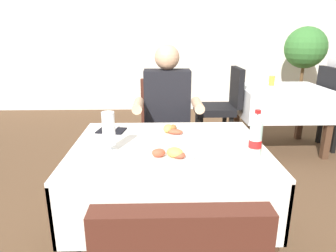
{
  "coord_description": "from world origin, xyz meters",
  "views": [
    {
      "loc": [
        0.06,
        -1.47,
        1.35
      ],
      "look_at": [
        0.1,
        0.19,
        0.83
      ],
      "focal_mm": 32.04,
      "sensor_mm": 36.0,
      "label": 1
    }
  ],
  "objects_px": {
    "background_table_tumbler": "(272,81)",
    "plate_near_camera": "(171,155)",
    "beer_glass_left": "(109,131)",
    "napkin_cutlery_set": "(111,130)",
    "background_dining_table": "(281,103)",
    "main_dining_table": "(168,174)",
    "potted_plant_corner": "(305,55)",
    "background_chair_left": "(222,104)",
    "chair_far_diner_seat": "(166,131)",
    "seated_diner_far": "(167,117)",
    "cola_bottle_primary": "(256,138)",
    "plate_far_diner": "(173,132)"
  },
  "relations": [
    {
      "from": "plate_near_camera",
      "to": "background_chair_left",
      "type": "bearing_deg",
      "value": 71.62
    },
    {
      "from": "plate_far_diner",
      "to": "napkin_cutlery_set",
      "type": "height_order",
      "value": "plate_far_diner"
    },
    {
      "from": "plate_far_diner",
      "to": "background_dining_table",
      "type": "relative_size",
      "value": 0.24
    },
    {
      "from": "background_chair_left",
      "to": "background_table_tumbler",
      "type": "xyz_separation_m",
      "value": [
        0.6,
        0.12,
        0.25
      ]
    },
    {
      "from": "chair_far_diner_seat",
      "to": "seated_diner_far",
      "type": "xyz_separation_m",
      "value": [
        0.01,
        -0.11,
        0.16
      ]
    },
    {
      "from": "main_dining_table",
      "to": "background_table_tumbler",
      "type": "distance_m",
      "value": 2.33
    },
    {
      "from": "chair_far_diner_seat",
      "to": "napkin_cutlery_set",
      "type": "distance_m",
      "value": 0.7
    },
    {
      "from": "napkin_cutlery_set",
      "to": "beer_glass_left",
      "type": "bearing_deg",
      "value": -82.59
    },
    {
      "from": "beer_glass_left",
      "to": "background_chair_left",
      "type": "bearing_deg",
      "value": 62.47
    },
    {
      "from": "main_dining_table",
      "to": "seated_diner_far",
      "type": "height_order",
      "value": "seated_diner_far"
    },
    {
      "from": "beer_glass_left",
      "to": "background_table_tumbler",
      "type": "height_order",
      "value": "beer_glass_left"
    },
    {
      "from": "plate_far_diner",
      "to": "beer_glass_left",
      "type": "distance_m",
      "value": 0.43
    },
    {
      "from": "main_dining_table",
      "to": "potted_plant_corner",
      "type": "relative_size",
      "value": 0.74
    },
    {
      "from": "seated_diner_far",
      "to": "potted_plant_corner",
      "type": "relative_size",
      "value": 0.88
    },
    {
      "from": "seated_diner_far",
      "to": "background_chair_left",
      "type": "height_order",
      "value": "seated_diner_far"
    },
    {
      "from": "beer_glass_left",
      "to": "cola_bottle_primary",
      "type": "xyz_separation_m",
      "value": [
        0.73,
        -0.12,
        -0.0
      ]
    },
    {
      "from": "chair_far_diner_seat",
      "to": "seated_diner_far",
      "type": "bearing_deg",
      "value": -84.08
    },
    {
      "from": "main_dining_table",
      "to": "seated_diner_far",
      "type": "distance_m",
      "value": 0.73
    },
    {
      "from": "main_dining_table",
      "to": "cola_bottle_primary",
      "type": "distance_m",
      "value": 0.54
    },
    {
      "from": "cola_bottle_primary",
      "to": "background_dining_table",
      "type": "xyz_separation_m",
      "value": [
        0.94,
        2.01,
        -0.3
      ]
    },
    {
      "from": "plate_near_camera",
      "to": "background_chair_left",
      "type": "distance_m",
      "value": 2.12
    },
    {
      "from": "chair_far_diner_seat",
      "to": "background_table_tumbler",
      "type": "xyz_separation_m",
      "value": [
        1.27,
        1.11,
        0.25
      ]
    },
    {
      "from": "background_table_tumbler",
      "to": "plate_near_camera",
      "type": "bearing_deg",
      "value": -120.83
    },
    {
      "from": "cola_bottle_primary",
      "to": "potted_plant_corner",
      "type": "height_order",
      "value": "potted_plant_corner"
    },
    {
      "from": "beer_glass_left",
      "to": "chair_far_diner_seat",
      "type": "bearing_deg",
      "value": 70.95
    },
    {
      "from": "chair_far_diner_seat",
      "to": "seated_diner_far",
      "type": "height_order",
      "value": "seated_diner_far"
    },
    {
      "from": "background_chair_left",
      "to": "napkin_cutlery_set",
      "type": "bearing_deg",
      "value": -123.52
    },
    {
      "from": "main_dining_table",
      "to": "napkin_cutlery_set",
      "type": "bearing_deg",
      "value": 144.12
    },
    {
      "from": "potted_plant_corner",
      "to": "main_dining_table",
      "type": "bearing_deg",
      "value": -125.01
    },
    {
      "from": "background_table_tumbler",
      "to": "potted_plant_corner",
      "type": "xyz_separation_m",
      "value": [
        0.94,
        1.23,
        0.2
      ]
    },
    {
      "from": "plate_far_diner",
      "to": "background_chair_left",
      "type": "distance_m",
      "value": 1.78
    },
    {
      "from": "seated_diner_far",
      "to": "chair_far_diner_seat",
      "type": "bearing_deg",
      "value": 95.92
    },
    {
      "from": "background_chair_left",
      "to": "main_dining_table",
      "type": "bearing_deg",
      "value": -110.39
    },
    {
      "from": "napkin_cutlery_set",
      "to": "background_dining_table",
      "type": "height_order",
      "value": "napkin_cutlery_set"
    },
    {
      "from": "main_dining_table",
      "to": "background_dining_table",
      "type": "distance_m",
      "value": 2.27
    },
    {
      "from": "chair_far_diner_seat",
      "to": "beer_glass_left",
      "type": "distance_m",
      "value": 1.01
    },
    {
      "from": "chair_far_diner_seat",
      "to": "napkin_cutlery_set",
      "type": "xyz_separation_m",
      "value": [
        -0.36,
        -0.57,
        0.2
      ]
    },
    {
      "from": "main_dining_table",
      "to": "napkin_cutlery_set",
      "type": "distance_m",
      "value": 0.48
    },
    {
      "from": "seated_diner_far",
      "to": "background_dining_table",
      "type": "bearing_deg",
      "value": 39.1
    },
    {
      "from": "plate_near_camera",
      "to": "cola_bottle_primary",
      "type": "height_order",
      "value": "cola_bottle_primary"
    },
    {
      "from": "beer_glass_left",
      "to": "background_table_tumbler",
      "type": "xyz_separation_m",
      "value": [
        1.59,
        2.01,
        -0.06
      ]
    },
    {
      "from": "plate_far_diner",
      "to": "background_table_tumbler",
      "type": "height_order",
      "value": "background_table_tumbler"
    },
    {
      "from": "beer_glass_left",
      "to": "background_dining_table",
      "type": "xyz_separation_m",
      "value": [
        1.67,
        1.89,
        -0.3
      ]
    },
    {
      "from": "chair_far_diner_seat",
      "to": "plate_near_camera",
      "type": "distance_m",
      "value": 1.04
    },
    {
      "from": "beer_glass_left",
      "to": "background_table_tumbler",
      "type": "bearing_deg",
      "value": 51.73
    },
    {
      "from": "plate_near_camera",
      "to": "background_dining_table",
      "type": "xyz_separation_m",
      "value": [
        1.35,
        2.0,
        -0.21
      ]
    },
    {
      "from": "chair_far_diner_seat",
      "to": "napkin_cutlery_set",
      "type": "height_order",
      "value": "chair_far_diner_seat"
    },
    {
      "from": "napkin_cutlery_set",
      "to": "background_dining_table",
      "type": "xyz_separation_m",
      "value": [
        1.72,
        1.56,
        -0.19
      ]
    },
    {
      "from": "background_chair_left",
      "to": "potted_plant_corner",
      "type": "xyz_separation_m",
      "value": [
        1.54,
        1.35,
        0.45
      ]
    },
    {
      "from": "plate_near_camera",
      "to": "beer_glass_left",
      "type": "relative_size",
      "value": 1.09
    }
  ]
}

